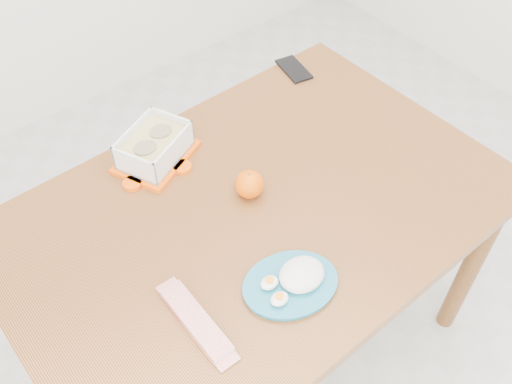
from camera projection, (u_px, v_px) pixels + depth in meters
ground at (312, 346)px, 2.03m from camera, size 3.50×3.50×0.00m
dining_table at (256, 229)px, 1.54m from camera, size 1.33×0.90×0.75m
food_container at (154, 147)px, 1.56m from camera, size 0.27×0.24×0.09m
orange_fruit at (249, 184)px, 1.48m from camera, size 0.08×0.08×0.08m
rice_plate at (294, 280)px, 1.31m from camera, size 0.28×0.28×0.06m
candy_bar at (196, 321)px, 1.25m from camera, size 0.05×0.21×0.02m
smartphone at (294, 69)px, 1.87m from camera, size 0.09×0.15×0.01m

